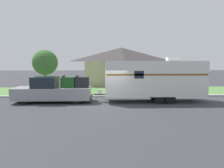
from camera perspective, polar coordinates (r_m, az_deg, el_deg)
ground_plane at (r=15.83m, az=-0.54°, el=-5.59°), size 120.00×120.00×0.00m
curb_strip at (r=19.51m, az=-0.85°, el=-3.17°), size 80.00×0.30×0.14m
lawn_strip at (r=23.13m, az=-1.04°, el=-1.86°), size 80.00×7.00×0.03m
house_across_street at (r=30.47m, az=2.42°, el=4.93°), size 10.32×7.55×5.04m
pickup_truck at (r=17.51m, az=-15.02°, el=-1.63°), size 5.97×2.01×2.07m
travel_trailer at (r=17.42m, az=10.96°, el=1.52°), size 8.57×2.34×3.48m
mailbox at (r=20.50m, az=-7.30°, el=-0.10°), size 0.48×0.20×1.32m
tree_in_yard at (r=22.58m, az=-17.08°, el=5.37°), size 2.48×2.48×4.29m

